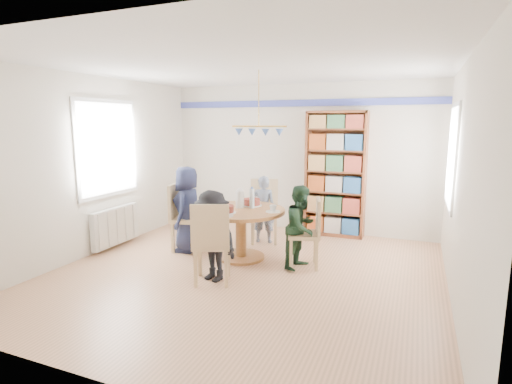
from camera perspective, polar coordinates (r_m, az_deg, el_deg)
The scene contains 14 objects.
ground at distance 5.46m, azimuth -1.61°, elevation -11.59°, with size 5.00×5.00×0.00m, color tan.
room_shell at distance 5.99m, azimuth -0.63°, elevation 6.52°, with size 5.00×5.00×5.00m.
radiator at distance 6.87m, azimuth -19.42°, elevation -4.59°, with size 0.12×1.00×0.60m.
dining_table at distance 5.90m, azimuth -2.16°, elevation -4.28°, with size 1.30×1.30×0.75m.
chair_left at distance 6.39m, azimuth -10.47°, elevation -3.09°, with size 0.56×0.56×1.06m.
chair_right at distance 5.61m, azimuth 7.68°, elevation -5.34°, with size 0.54×0.54×0.97m.
chair_far at distance 6.79m, azimuth 1.18°, elevation -2.20°, with size 0.60×0.60×1.05m.
chair_near at distance 4.98m, azimuth -6.40°, elevation -6.81°, with size 0.60×0.60×1.04m.
person_left at distance 6.31m, azimuth -9.77°, elevation -2.43°, with size 0.65×0.43×1.34m, color #1B203B.
person_right at distance 5.55m, azimuth 6.51°, elevation -4.99°, with size 0.56×0.44×1.16m, color #18311D.
person_far at distance 6.70m, azimuth 1.07°, elevation -2.47°, with size 0.41×0.27×1.13m, color gray.
person_near at distance 5.11m, azimuth -6.25°, elevation -6.26°, with size 0.75×0.43×1.17m, color black.
bookshelf at distance 7.18m, azimuth 11.27°, elevation 2.35°, with size 1.05×0.31×2.20m.
tableware at distance 5.88m, azimuth -2.31°, elevation -1.71°, with size 1.21×1.21×0.32m.
Camera 1 is at (2.05, -4.65, 2.00)m, focal length 28.00 mm.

